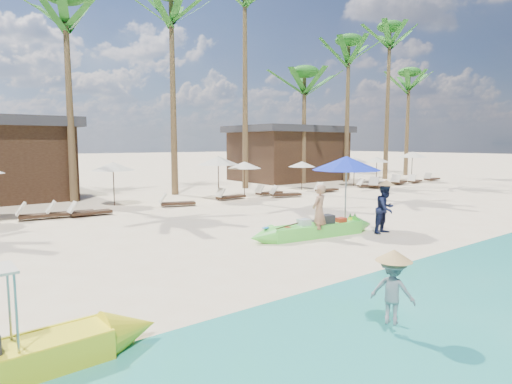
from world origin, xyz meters
TOP-DOWN VIEW (x-y plane):
  - ground at (0.00, 0.00)m, footprint 240.00×240.00m
  - wet_sand_strip at (0.00, -5.00)m, footprint 240.00×4.50m
  - green_canoe at (0.57, 1.04)m, footprint 5.23×1.15m
  - tourist at (0.50, 0.83)m, footprint 0.71×0.57m
  - vendor_green at (2.75, 0.02)m, footprint 0.86×0.70m
  - vendor_yellow at (-3.50, -4.66)m, footprint 0.63×0.78m
  - blue_umbrella at (2.19, 1.24)m, footprint 2.35×2.35m
  - lounger_4_left at (-5.79, 9.74)m, footprint 1.90×0.77m
  - lounger_4_right at (-4.76, 9.66)m, footprint 1.85×0.77m
  - resort_parasol_5 at (-2.18, 11.72)m, footprint 2.02×2.02m
  - lounger_5_left at (-4.08, 9.38)m, footprint 1.69×0.52m
  - resort_parasol_6 at (2.87, 10.43)m, footprint 2.22×2.22m
  - lounger_6_left at (0.01, 9.70)m, footprint 1.75×1.03m
  - lounger_6_right at (3.34, 10.15)m, footprint 1.74×0.64m
  - resort_parasol_7 at (4.70, 10.66)m, footprint 1.90×1.90m
  - lounger_7_left at (6.11, 10.35)m, footprint 1.71×0.54m
  - lounger_7_right at (6.33, 9.20)m, footprint 1.82×1.10m
  - resort_parasol_8 at (9.68, 11.33)m, footprint 1.76×1.76m
  - lounger_8_left at (9.93, 9.49)m, footprint 1.64×0.54m
  - resort_parasol_9 at (14.33, 11.00)m, footprint 1.94×1.94m
  - lounger_9_left at (14.09, 9.62)m, footprint 1.72×1.01m
  - lounger_9_right at (14.53, 9.19)m, footprint 2.09×1.24m
  - resort_parasol_10 at (17.10, 11.21)m, footprint 1.90×1.90m
  - lounger_10_left at (17.69, 9.70)m, footprint 2.03×1.12m
  - lounger_10_right at (19.57, 9.62)m, footprint 1.78×0.91m
  - resort_parasol_11 at (20.99, 10.81)m, footprint 2.24×2.24m
  - lounger_11_left at (22.46, 9.98)m, footprint 1.73×0.61m
  - palm_3 at (-3.36, 14.27)m, footprint 2.08×2.08m
  - palm_4 at (2.15, 14.01)m, footprint 2.08×2.08m
  - palm_5 at (7.45, 14.38)m, footprint 2.08×2.08m
  - palm_6 at (12.84, 14.52)m, footprint 2.08×2.08m
  - palm_7 at (16.57, 13.68)m, footprint 2.08×2.08m
  - palm_8 at (21.07, 13.33)m, footprint 2.08×2.08m
  - palm_9 at (26.21, 14.81)m, footprint 2.08×2.08m
  - pavilion_east at (14.00, 17.50)m, footprint 8.80×6.60m

SIDE VIEW (x-z plane):
  - ground at x=0.00m, z-range 0.00..0.00m
  - wet_sand_strip at x=0.00m, z-range 0.00..0.01m
  - lounger_8_left at x=9.93m, z-range -0.09..0.46m
  - lounger_9_left at x=14.09m, z-range -0.09..0.47m
  - lounger_6_left at x=0.01m, z-range -0.09..0.47m
  - lounger_5_left at x=-4.08m, z-range -0.10..0.48m
  - lounger_7_left at x=6.11m, z-range -0.10..0.48m
  - lounger_10_right at x=19.57m, z-range -0.10..0.48m
  - lounger_11_left at x=22.46m, z-range -0.10..0.48m
  - lounger_6_right at x=3.34m, z-range -0.10..0.48m
  - lounger_7_right at x=6.33m, z-range -0.10..0.49m
  - lounger_4_right at x=-4.76m, z-range -0.10..0.51m
  - lounger_4_left at x=-5.79m, z-range -0.10..0.53m
  - lounger_10_left at x=17.69m, z-range -0.11..0.55m
  - green_canoe at x=0.57m, z-range -0.11..0.56m
  - lounger_9_right at x=14.53m, z-range -0.11..0.57m
  - vendor_yellow at x=-3.50m, z-range 0.18..1.23m
  - vendor_green at x=2.75m, z-range 0.00..1.65m
  - tourist at x=0.50m, z-range 0.00..1.68m
  - resort_parasol_8 at x=9.68m, z-range 0.73..2.55m
  - resort_parasol_7 at x=4.70m, z-range 0.79..2.74m
  - resort_parasol_10 at x=17.10m, z-range 0.79..2.75m
  - resort_parasol_9 at x=14.33m, z-range 0.80..2.80m
  - resort_parasol_5 at x=-2.18m, z-range 0.83..2.91m
  - resort_parasol_6 at x=2.87m, z-range 0.92..3.20m
  - resort_parasol_11 at x=20.99m, z-range 0.93..3.24m
  - pavilion_east at x=14.00m, z-range 0.05..4.35m
  - blue_umbrella at x=2.19m, z-range 1.02..3.54m
  - palm_6 at x=12.84m, z-range 2.79..11.31m
  - palm_9 at x=26.21m, z-range 3.14..12.97m
  - palm_3 at x=-3.36m, z-range 3.32..13.83m
  - palm_7 at x=16.57m, z-range 3.46..14.53m
  - palm_4 at x=2.15m, z-range 3.60..15.30m
  - palm_8 at x=21.07m, z-range 3.83..16.53m
  - palm_5 at x=7.45m, z-range 4.02..17.62m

